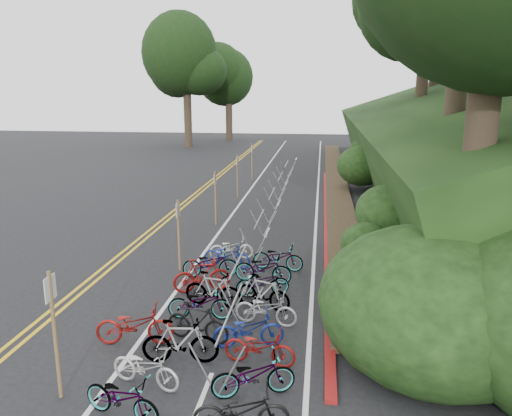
# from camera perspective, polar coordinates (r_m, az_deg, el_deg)

# --- Properties ---
(ground) EXTENTS (120.00, 120.00, 0.00)m
(ground) POSITION_cam_1_polar(r_m,az_deg,el_deg) (13.57, -17.20, -14.03)
(ground) COLOR black
(ground) RESTS_ON ground
(road_markings) EXTENTS (7.47, 80.00, 0.01)m
(road_markings) POSITION_cam_1_polar(r_m,az_deg,el_deg) (22.34, -5.00, -2.52)
(road_markings) COLOR gold
(road_markings) RESTS_ON ground
(red_curb) EXTENTS (0.25, 28.00, 0.10)m
(red_curb) POSITION_cam_1_polar(r_m,az_deg,el_deg) (23.66, 8.09, -1.58)
(red_curb) COLOR maroon
(red_curb) RESTS_ON ground
(embankment) EXTENTS (14.30, 48.14, 9.11)m
(embankment) POSITION_cam_1_polar(r_m,az_deg,el_deg) (31.06, 21.75, 5.91)
(embankment) COLOR black
(embankment) RESTS_ON ground
(bike_rack_front) EXTENTS (1.17, 3.23, 1.23)m
(bike_rack_front) POSITION_cam_1_polar(r_m,az_deg,el_deg) (11.70, -2.93, -13.06)
(bike_rack_front) COLOR #999CA2
(bike_rack_front) RESTS_ON ground
(bike_racks_rest) EXTENTS (1.14, 23.00, 1.17)m
(bike_racks_rest) POSITION_cam_1_polar(r_m,az_deg,el_deg) (24.55, 1.83, 1.03)
(bike_racks_rest) COLOR #999CA2
(bike_racks_rest) RESTS_ON ground
(signpost_near) EXTENTS (0.08, 0.40, 2.72)m
(signpost_near) POSITION_cam_1_polar(r_m,az_deg,el_deg) (10.86, -22.07, -12.52)
(signpost_near) COLOR brown
(signpost_near) RESTS_ON ground
(signposts_rest) EXTENTS (0.08, 18.40, 2.50)m
(signposts_rest) POSITION_cam_1_polar(r_m,az_deg,el_deg) (25.75, -3.27, 2.91)
(signposts_rest) COLOR brown
(signposts_rest) RESTS_ON ground
(bike_front) EXTENTS (0.93, 1.99, 1.00)m
(bike_front) POSITION_cam_1_polar(r_m,az_deg,el_deg) (12.88, -13.69, -12.86)
(bike_front) COLOR maroon
(bike_front) RESTS_ON ground
(bike_valet) EXTENTS (3.48, 11.25, 1.07)m
(bike_valet) POSITION_cam_1_polar(r_m,az_deg,el_deg) (13.85, -3.21, -10.66)
(bike_valet) COLOR slate
(bike_valet) RESTS_ON ground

